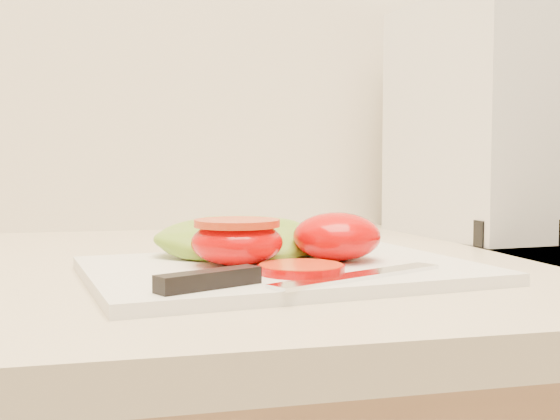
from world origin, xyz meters
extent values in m
cube|color=beige|center=(0.00, 1.68, 0.92)|extent=(3.92, 0.65, 0.03)
cube|color=silver|center=(-0.09, 1.57, 0.94)|extent=(0.35, 0.27, 0.01)
ellipsoid|color=#D90500|center=(-0.04, 1.58, 0.96)|extent=(0.08, 0.08, 0.04)
ellipsoid|color=#D90500|center=(-0.13, 1.58, 0.96)|extent=(0.08, 0.08, 0.04)
cylinder|color=#B81600|center=(-0.13, 1.58, 0.98)|extent=(0.07, 0.07, 0.01)
cylinder|color=#D55024|center=(-0.08, 1.52, 0.94)|extent=(0.07, 0.07, 0.01)
ellipsoid|color=#79B12F|center=(-0.11, 1.64, 0.96)|extent=(0.17, 0.12, 0.03)
ellipsoid|color=#79B12F|center=(-0.07, 1.65, 0.95)|extent=(0.12, 0.10, 0.02)
cube|color=silver|center=(-0.05, 1.49, 0.94)|extent=(0.15, 0.09, 0.00)
cube|color=black|center=(-0.16, 1.48, 0.95)|extent=(0.08, 0.05, 0.01)
cube|color=white|center=(0.26, 1.83, 1.08)|extent=(0.22, 0.27, 0.30)
camera|label=1|loc=(-0.23, 1.01, 1.03)|focal=45.00mm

